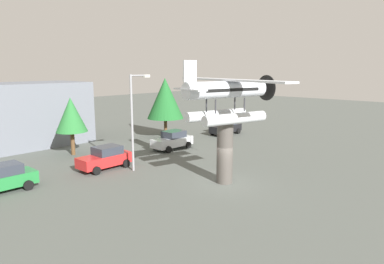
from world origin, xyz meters
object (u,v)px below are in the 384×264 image
(display_pedestal, at_px, (225,153))
(storefront_building, at_px, (20,115))
(car_distant_black, at_px, (226,127))
(tree_east, at_px, (71,115))
(tree_center_back, at_px, (165,98))
(car_near_green, at_px, (1,179))
(floatplane_monument, at_px, (227,97))
(car_mid_red, at_px, (106,158))
(car_far_silver, at_px, (173,140))
(streetlight_primary, at_px, (134,115))

(display_pedestal, bearing_deg, storefront_building, 101.59)
(storefront_building, bearing_deg, car_distant_black, -31.07)
(tree_east, distance_m, tree_center_back, 11.31)
(tree_east, bearing_deg, car_near_green, -145.29)
(storefront_building, bearing_deg, car_near_green, -117.02)
(car_distant_black, xyz_separation_m, tree_east, (-17.25, 4.24, 2.74))
(tree_center_back, bearing_deg, floatplane_monument, -119.29)
(car_mid_red, xyz_separation_m, tree_east, (0.62, 6.01, 2.74))
(display_pedestal, distance_m, tree_center_back, 17.02)
(car_near_green, relative_size, car_far_silver, 1.00)
(car_distant_black, height_order, tree_east, tree_east)
(display_pedestal, relative_size, storefront_building, 0.33)
(streetlight_primary, bearing_deg, display_pedestal, -72.33)
(car_near_green, bearing_deg, tree_east, -145.29)
(car_far_silver, relative_size, tree_east, 0.81)
(car_far_silver, bearing_deg, storefront_building, -52.67)
(display_pedestal, relative_size, car_far_silver, 1.00)
(car_far_silver, bearing_deg, display_pedestal, 64.32)
(display_pedestal, relative_size, car_distant_black, 1.00)
(car_mid_red, xyz_separation_m, car_distant_black, (17.86, 1.78, 0.00))
(storefront_building, xyz_separation_m, tree_center_back, (12.88, -7.35, 1.25))
(car_far_silver, bearing_deg, car_distant_black, -175.34)
(tree_center_back, bearing_deg, car_near_green, -164.51)
(car_distant_black, bearing_deg, floatplane_monument, 36.94)
(display_pedestal, height_order, floatplane_monument, floatplane_monument)
(floatplane_monument, relative_size, storefront_building, 0.82)
(car_near_green, relative_size, storefront_building, 0.33)
(tree_center_back, bearing_deg, storefront_building, 150.28)
(display_pedestal, bearing_deg, car_distant_black, 36.61)
(display_pedestal, distance_m, tree_east, 15.24)
(storefront_building, bearing_deg, car_far_silver, -52.67)
(car_far_silver, bearing_deg, tree_center_back, -127.10)
(car_distant_black, bearing_deg, storefront_building, -31.07)
(streetlight_primary, bearing_deg, storefront_building, 98.72)
(floatplane_monument, relative_size, car_mid_red, 2.46)
(floatplane_monument, distance_m, car_far_silver, 12.01)
(storefront_building, distance_m, tree_center_back, 14.88)
(car_far_silver, height_order, tree_east, tree_east)
(tree_east, bearing_deg, streetlight_primary, -84.85)
(car_near_green, distance_m, streetlight_primary, 9.73)
(car_distant_black, xyz_separation_m, storefront_building, (-18.84, 11.35, 2.27))
(display_pedestal, bearing_deg, streetlight_primary, 107.67)
(streetlight_primary, xyz_separation_m, tree_east, (-0.72, 8.00, -0.65))
(car_mid_red, distance_m, car_distant_black, 17.95)
(display_pedestal, relative_size, floatplane_monument, 0.41)
(car_near_green, height_order, streetlight_primary, streetlight_primary)
(car_distant_black, bearing_deg, streetlight_primary, 12.83)
(streetlight_primary, relative_size, tree_center_back, 1.09)
(car_near_green, height_order, tree_center_back, tree_center_back)
(car_far_silver, relative_size, storefront_building, 0.33)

